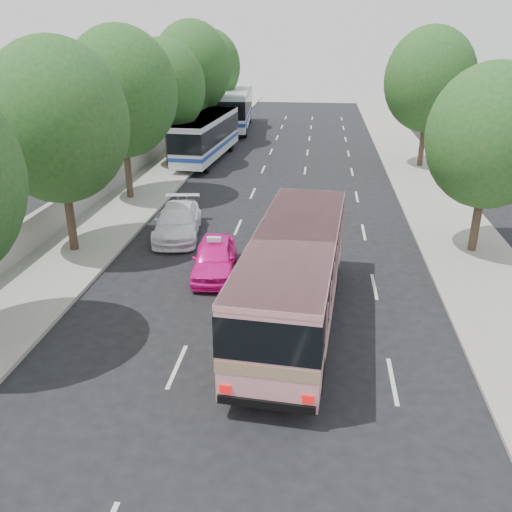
# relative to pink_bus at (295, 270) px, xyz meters

# --- Properties ---
(ground) EXTENTS (120.00, 120.00, 0.00)m
(ground) POSITION_rel_pink_bus_xyz_m (-1.30, -0.77, -1.99)
(ground) COLOR black
(ground) RESTS_ON ground
(sidewalk_left) EXTENTS (4.00, 90.00, 0.15)m
(sidewalk_left) POSITION_rel_pink_bus_xyz_m (-9.80, 19.23, -1.92)
(sidewalk_left) COLOR #9E998E
(sidewalk_left) RESTS_ON ground
(sidewalk_right) EXTENTS (4.00, 90.00, 0.12)m
(sidewalk_right) POSITION_rel_pink_bus_xyz_m (7.20, 19.23, -1.93)
(sidewalk_right) COLOR #9E998E
(sidewalk_right) RESTS_ON ground
(low_wall) EXTENTS (0.30, 90.00, 1.50)m
(low_wall) POSITION_rel_pink_bus_xyz_m (-11.60, 19.23, -1.09)
(low_wall) COLOR #9E998E
(low_wall) RESTS_ON sidewalk_left
(tree_left_b) EXTENTS (5.70, 5.70, 8.88)m
(tree_left_b) POSITION_rel_pink_bus_xyz_m (-9.72, 5.17, 3.82)
(tree_left_b) COLOR #38281E
(tree_left_b) RESTS_ON ground
(tree_left_c) EXTENTS (6.00, 6.00, 9.35)m
(tree_left_c) POSITION_rel_pink_bus_xyz_m (-9.92, 13.17, 4.13)
(tree_left_c) COLOR #38281E
(tree_left_c) RESTS_ON ground
(tree_left_d) EXTENTS (5.52, 5.52, 8.60)m
(tree_left_d) POSITION_rel_pink_bus_xyz_m (-9.82, 21.17, 3.64)
(tree_left_d) COLOR #38281E
(tree_left_d) RESTS_ON ground
(tree_left_e) EXTENTS (6.30, 6.30, 9.82)m
(tree_left_e) POSITION_rel_pink_bus_xyz_m (-9.72, 29.17, 4.44)
(tree_left_e) COLOR #38281E
(tree_left_e) RESTS_ON ground
(tree_left_f) EXTENTS (5.88, 5.88, 9.16)m
(tree_left_f) POSITION_rel_pink_bus_xyz_m (-9.92, 37.17, 4.01)
(tree_left_f) COLOR #38281E
(tree_left_f) RESTS_ON ground
(tree_right_near) EXTENTS (5.10, 5.10, 7.95)m
(tree_right_near) POSITION_rel_pink_bus_xyz_m (7.48, 7.17, 3.21)
(tree_right_near) COLOR #38281E
(tree_right_near) RESTS_ON ground
(tree_right_far) EXTENTS (6.00, 6.00, 9.35)m
(tree_right_far) POSITION_rel_pink_bus_xyz_m (7.78, 23.17, 4.13)
(tree_right_far) COLOR #38281E
(tree_right_far) RESTS_ON ground
(pink_bus) EXTENTS (3.35, 10.21, 3.20)m
(pink_bus) POSITION_rel_pink_bus_xyz_m (0.00, 0.00, 0.00)
(pink_bus) COLOR pink
(pink_bus) RESTS_ON ground
(pink_taxi) EXTENTS (2.05, 4.21, 1.39)m
(pink_taxi) POSITION_rel_pink_bus_xyz_m (-3.30, 3.67, -1.30)
(pink_taxi) COLOR #FF16A2
(pink_taxi) RESTS_ON ground
(white_pickup) EXTENTS (2.64, 5.13, 1.42)m
(white_pickup) POSITION_rel_pink_bus_xyz_m (-5.80, 7.74, -1.28)
(white_pickup) COLOR white
(white_pickup) RESTS_ON ground
(tour_coach_front) EXTENTS (3.08, 10.91, 3.22)m
(tour_coach_front) POSITION_rel_pink_bus_xyz_m (-7.60, 23.57, -0.05)
(tour_coach_front) COLOR silver
(tour_coach_front) RESTS_ON ground
(tour_coach_rear) EXTENTS (3.67, 12.73, 3.76)m
(tour_coach_rear) POSITION_rel_pink_bus_xyz_m (-7.60, 37.25, 0.27)
(tour_coach_rear) COLOR silver
(tour_coach_rear) RESTS_ON ground
(taxi_roof_sign) EXTENTS (0.57, 0.24, 0.18)m
(taxi_roof_sign) POSITION_rel_pink_bus_xyz_m (-3.30, 3.67, -0.52)
(taxi_roof_sign) COLOR silver
(taxi_roof_sign) RESTS_ON pink_taxi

